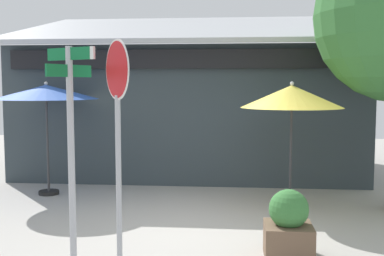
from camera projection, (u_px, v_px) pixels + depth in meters
ground_plane at (196, 233)px, 7.92m from camera, size 28.00×28.00×0.10m
cafe_building at (193, 107)px, 13.65m from camera, size 9.31×5.63×4.65m
street_sign_post at (71, 134)px, 6.29m from camera, size 0.76×0.71×2.92m
stop_sign at (118, 113)px, 5.92m from camera, size 0.45×0.62×2.98m
patio_umbrella_royal_blue_left at (46, 93)px, 10.32m from camera, size 2.25×2.25×2.48m
patio_umbrella_mustard_center at (292, 98)px, 9.20m from camera, size 1.98×1.98×2.48m
sidewalk_planter at (288, 227)px, 6.65m from camera, size 0.66×0.66×0.97m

